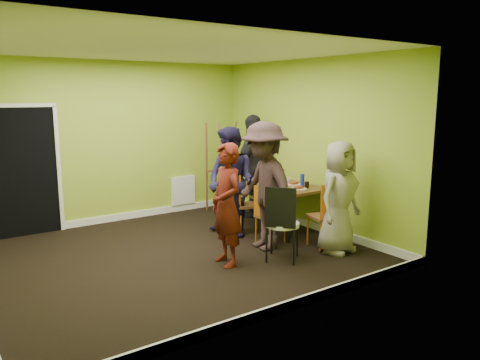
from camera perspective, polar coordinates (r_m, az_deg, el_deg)
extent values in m
plane|color=black|center=(6.72, -7.75, -9.01)|extent=(5.00, 5.00, 0.00)
cube|color=#96AE2C|center=(8.46, -15.01, 4.44)|extent=(5.00, 0.04, 2.80)
cube|color=#96AE2C|center=(4.53, 4.98, -0.07)|extent=(5.00, 0.04, 2.80)
cube|color=#96AE2C|center=(7.85, 8.48, 4.25)|extent=(0.04, 4.50, 2.80)
cube|color=white|center=(6.38, -8.38, 15.48)|extent=(5.00, 4.50, 0.04)
cube|color=black|center=(8.09, -24.82, 0.87)|extent=(1.00, 0.05, 2.04)
cube|color=white|center=(9.10, -6.95, -1.26)|extent=(0.50, 0.04, 0.55)
cylinder|color=black|center=(7.13, 6.00, -4.87)|extent=(0.04, 0.04, 0.71)
cylinder|color=black|center=(7.64, 10.44, -3.93)|extent=(0.04, 0.04, 0.71)
cylinder|color=black|center=(8.18, -0.34, -2.81)|extent=(0.04, 0.04, 0.71)
cylinder|color=black|center=(8.64, 3.93, -2.13)|extent=(0.04, 0.04, 0.71)
cube|color=brown|center=(7.80, 4.90, -0.69)|extent=(0.90, 1.50, 0.04)
cylinder|color=#CB6A13|center=(7.80, -0.37, -4.44)|extent=(0.03, 0.03, 0.45)
cylinder|color=#CB6A13|center=(7.48, 0.12, -5.10)|extent=(0.03, 0.03, 0.45)
cylinder|color=#CB6A13|center=(7.87, 2.08, -4.32)|extent=(0.03, 0.03, 0.45)
cylinder|color=#CB6A13|center=(7.55, 2.67, -4.96)|extent=(0.03, 0.03, 0.45)
cube|color=brown|center=(7.62, 1.13, -3.06)|extent=(0.53, 0.53, 0.04)
cube|color=#CB6A13|center=(7.52, -0.28, -1.11)|extent=(0.18, 0.36, 0.50)
cylinder|color=#CB6A13|center=(7.17, 1.96, -5.98)|extent=(0.02, 0.02, 0.41)
cylinder|color=#CB6A13|center=(6.96, 3.76, -6.49)|extent=(0.02, 0.02, 0.41)
cylinder|color=#CB6A13|center=(7.38, 3.68, -5.51)|extent=(0.02, 0.02, 0.41)
cylinder|color=#CB6A13|center=(7.18, 5.47, -5.99)|extent=(0.02, 0.02, 0.41)
cube|color=brown|center=(7.11, 3.74, -4.41)|extent=(0.41, 0.41, 0.04)
cube|color=#CB6A13|center=(6.93, 2.78, -2.70)|extent=(0.07, 0.35, 0.45)
cylinder|color=#CB6A13|center=(8.67, 3.22, -3.12)|extent=(0.02, 0.02, 0.40)
cylinder|color=#CB6A13|center=(8.57, 1.31, -3.27)|extent=(0.02, 0.02, 0.40)
cylinder|color=#CB6A13|center=(8.40, 3.96, -3.58)|extent=(0.02, 0.02, 0.40)
cylinder|color=#CB6A13|center=(8.29, 2.00, -3.74)|extent=(0.02, 0.02, 0.40)
cube|color=brown|center=(8.44, 2.64, -2.09)|extent=(0.45, 0.45, 0.04)
cube|color=#CB6A13|center=(8.54, 2.25, -0.27)|extent=(0.33, 0.13, 0.45)
cylinder|color=#CB6A13|center=(6.83, 9.76, -6.76)|extent=(0.03, 0.03, 0.45)
cylinder|color=#CB6A13|center=(7.01, 12.13, -6.38)|extent=(0.03, 0.03, 0.45)
cylinder|color=#CB6A13|center=(7.10, 8.25, -6.04)|extent=(0.03, 0.03, 0.45)
cylinder|color=#CB6A13|center=(7.28, 10.57, -5.70)|extent=(0.03, 0.03, 0.45)
cube|color=brown|center=(6.99, 10.24, -4.43)|extent=(0.48, 0.48, 0.04)
cube|color=#CB6A13|center=(6.78, 11.20, -2.57)|extent=(0.38, 0.11, 0.50)
cylinder|color=black|center=(6.29, 3.25, -7.96)|extent=(0.03, 0.03, 0.48)
cylinder|color=black|center=(6.24, 6.58, -8.19)|extent=(0.03, 0.03, 0.48)
cylinder|color=black|center=(6.64, 3.87, -7.00)|extent=(0.03, 0.03, 0.48)
cylinder|color=black|center=(6.58, 7.02, -7.20)|extent=(0.03, 0.03, 0.48)
cylinder|color=white|center=(6.36, 5.22, -5.41)|extent=(0.45, 0.45, 0.05)
cube|color=black|center=(6.10, 4.95, -3.39)|extent=(0.29, 0.33, 0.54)
cylinder|color=brown|center=(8.78, -4.09, 1.44)|extent=(0.25, 0.41, 1.74)
cylinder|color=brown|center=(9.01, -1.65, 1.69)|extent=(0.25, 0.41, 1.74)
cylinder|color=brown|center=(8.68, -1.96, 1.36)|extent=(0.04, 0.39, 1.70)
cube|color=brown|center=(8.86, -2.67, 1.20)|extent=(0.47, 0.04, 0.04)
cylinder|color=white|center=(8.02, 1.84, -0.16)|extent=(0.23, 0.23, 0.01)
cylinder|color=white|center=(7.28, 5.82, -1.29)|extent=(0.26, 0.26, 0.01)
cylinder|color=white|center=(8.22, 2.73, 0.09)|extent=(0.26, 0.26, 0.01)
cylinder|color=white|center=(7.44, 7.18, -1.07)|extent=(0.26, 0.26, 0.01)
cylinder|color=white|center=(8.04, 5.39, -0.18)|extent=(0.23, 0.23, 0.01)
cylinder|color=white|center=(7.80, 6.57, -0.53)|extent=(0.23, 0.23, 0.01)
cylinder|color=white|center=(7.81, 5.17, 0.31)|extent=(0.07, 0.07, 0.23)
cylinder|color=#192DBF|center=(7.66, 7.60, -0.01)|extent=(0.07, 0.07, 0.21)
cylinder|color=#CB6A13|center=(7.91, 3.14, -0.10)|extent=(0.04, 0.04, 0.07)
cylinder|color=black|center=(7.92, 3.15, 0.01)|extent=(0.06, 0.06, 0.10)
cylinder|color=black|center=(8.24, 3.87, 0.37)|extent=(0.06, 0.06, 0.09)
cylinder|color=black|center=(7.55, 8.15, -0.57)|extent=(0.07, 0.07, 0.11)
imported|color=white|center=(7.48, 4.76, -0.65)|extent=(0.12, 0.12, 0.09)
imported|color=white|center=(7.95, 6.00, -0.04)|extent=(0.09, 0.09, 0.08)
imported|color=#4F140D|center=(6.08, -1.64, -3.05)|extent=(0.45, 0.63, 1.62)
imported|color=black|center=(7.35, -1.09, -0.26)|extent=(0.85, 0.98, 1.73)
imported|color=#2F1F20|center=(6.72, 2.96, -0.75)|extent=(0.83, 1.27, 1.85)
imported|color=black|center=(8.58, 1.73, 1.74)|extent=(1.19, 0.84, 1.87)
imported|color=gray|center=(6.72, 11.97, -2.07)|extent=(0.86, 0.65, 1.60)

